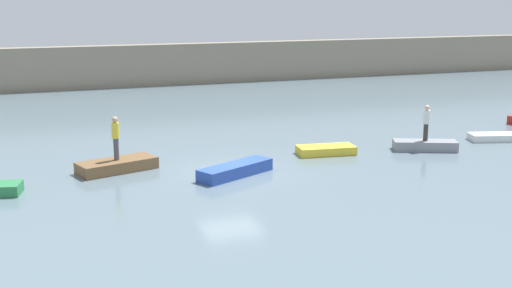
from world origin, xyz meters
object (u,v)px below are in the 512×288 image
(rowboat_blue, at_px, (235,170))
(person_white_shirt, at_px, (426,121))
(rowboat_yellow, at_px, (326,150))
(rowboat_brown, at_px, (117,165))
(rowboat_grey, at_px, (425,145))
(person_yellow_shirt, at_px, (116,135))
(rowboat_white, at_px, (508,137))

(rowboat_blue, relative_size, person_white_shirt, 2.04)
(rowboat_yellow, distance_m, person_white_shirt, 4.99)
(rowboat_brown, height_order, person_white_shirt, person_white_shirt)
(rowboat_yellow, distance_m, rowboat_grey, 4.84)
(rowboat_yellow, height_order, person_yellow_shirt, person_yellow_shirt)
(rowboat_grey, bearing_deg, rowboat_brown, -161.75)
(rowboat_blue, bearing_deg, rowboat_white, -20.71)
(rowboat_brown, height_order, rowboat_grey, rowboat_brown)
(rowboat_blue, xyz_separation_m, rowboat_grey, (9.88, 1.16, -0.01))
(rowboat_brown, bearing_deg, rowboat_yellow, -18.74)
(rowboat_blue, xyz_separation_m, person_yellow_shirt, (-4.41, 2.43, 1.28))
(person_yellow_shirt, bearing_deg, rowboat_brown, 165.96)
(rowboat_yellow, height_order, person_white_shirt, person_white_shirt)
(rowboat_yellow, relative_size, rowboat_grey, 0.89)
(rowboat_grey, distance_m, rowboat_white, 5.23)
(rowboat_blue, distance_m, person_white_shirt, 10.01)
(rowboat_brown, distance_m, rowboat_white, 19.52)
(rowboat_brown, relative_size, rowboat_blue, 0.94)
(rowboat_yellow, height_order, rowboat_grey, rowboat_grey)
(rowboat_white, xyz_separation_m, person_yellow_shirt, (-19.50, 0.86, 1.35))
(rowboat_white, xyz_separation_m, person_white_shirt, (-5.21, -0.40, 1.24))
(rowboat_brown, bearing_deg, person_yellow_shirt, -30.86)
(rowboat_white, distance_m, person_white_shirt, 5.37)
(person_yellow_shirt, bearing_deg, person_white_shirt, -5.05)
(rowboat_brown, relative_size, person_yellow_shirt, 1.77)
(rowboat_brown, xyz_separation_m, rowboat_grey, (14.29, -1.26, -0.01))
(rowboat_blue, relative_size, rowboat_white, 0.90)
(rowboat_brown, xyz_separation_m, rowboat_white, (19.50, -0.86, -0.07))
(rowboat_grey, bearing_deg, person_yellow_shirt, -161.75)
(rowboat_blue, bearing_deg, person_white_shirt, -19.90)
(rowboat_brown, bearing_deg, rowboat_white, -19.36)
(rowboat_yellow, bearing_deg, rowboat_blue, -150.49)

